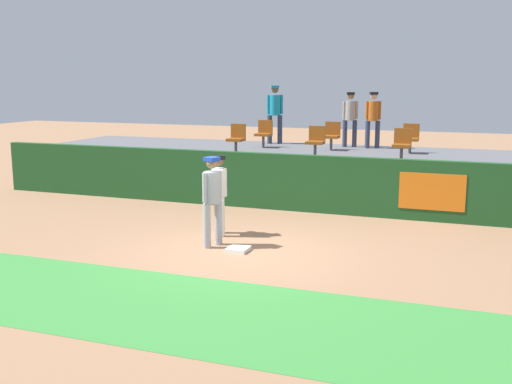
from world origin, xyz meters
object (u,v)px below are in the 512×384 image
seat_back_left (264,132)px  spectator_capped (275,110)px  seat_front_center (316,140)px  seat_back_right (411,137)px  seat_front_left (237,137)px  player_runner_visitor (212,195)px  spectator_casual (373,116)px  player_fielder_home (220,189)px  first_base (238,249)px  seat_back_center (332,134)px  seat_front_right (402,143)px  spectator_hooded (350,115)px

seat_back_left → spectator_capped: spectator_capped is taller
spectator_capped → seat_front_center: bearing=103.6°
seat_back_right → seat_back_left: 4.45m
seat_front_left → seat_front_center: same height
player_runner_visitor → spectator_casual: spectator_casual is taller
player_fielder_home → first_base: bearing=2.4°
first_base → spectator_capped: 8.94m
player_fielder_home → seat_back_center: seat_back_center is taller
seat_front_left → spectator_capped: size_ratio=0.44×
seat_front_right → seat_back_center: bearing=141.7°
seat_front_center → spectator_casual: size_ratio=0.49×
seat_front_right → seat_back_center: 2.90m
seat_front_right → seat_back_center: same height
seat_front_left → seat_back_center: (2.34, 1.80, 0.00)m
seat_back_center → spectator_hooded: spectator_hooded is taller
first_base → seat_back_left: seat_back_left is taller
seat_back_left → seat_back_center: (2.15, -0.00, -0.00)m
seat_back_left → first_base: bearing=-74.3°
seat_back_left → player_fielder_home: bearing=-79.2°
seat_front_right → seat_back_left: (-4.43, 1.80, 0.00)m
seat_back_left → seat_back_center: 2.15m
player_fielder_home → seat_front_left: (-1.36, 4.34, 0.69)m
seat_front_left → seat_front_center: 2.32m
first_base → seat_back_right: 7.79m
player_runner_visitor → seat_back_left: 7.21m
spectator_capped → seat_back_center: bearing=129.3°
player_runner_visitor → spectator_hooded: (1.07, 8.07, 1.15)m
seat_front_left → player_fielder_home: bearing=-72.7°
seat_front_left → seat_front_center: bearing=0.0°
seat_front_right → player_fielder_home: bearing=-126.9°
first_base → seat_front_right: (2.40, 5.42, 1.64)m
player_fielder_home → seat_front_right: (3.26, 4.34, 0.69)m
player_fielder_home → seat_front_center: 4.50m
seat_front_left → seat_back_left: bearing=84.0°
seat_front_right → spectator_hooded: (-1.95, 2.83, 0.51)m
seat_front_center → spectator_capped: bearing=126.2°
seat_front_center → spectator_hooded: size_ratio=0.50×
seat_front_center → spectator_casual: 2.96m
player_runner_visitor → spectator_capped: size_ratio=0.95×
seat_back_left → spectator_capped: bearing=92.1°
seat_back_right → seat_back_center: size_ratio=1.00×
seat_back_right → seat_front_left: bearing=-158.8°
seat_back_center → spectator_capped: spectator_capped is taller
first_base → player_runner_visitor: (-0.62, 0.18, 1.00)m
first_base → player_runner_visitor: 1.19m
seat_back_right → seat_front_center: same height
seat_front_left → seat_front_right: bearing=0.0°
first_base → seat_front_right: bearing=66.1°
seat_back_left → spectator_hooded: bearing=22.5°
player_runner_visitor → seat_back_left: seat_back_left is taller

